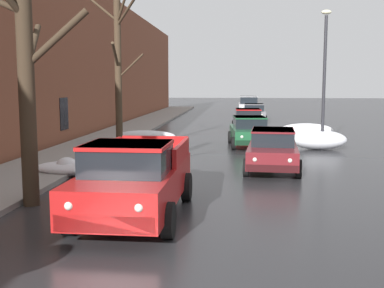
{
  "coord_description": "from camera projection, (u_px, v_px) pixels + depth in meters",
  "views": [
    {
      "loc": [
        0.7,
        -2.13,
        2.99
      ],
      "look_at": [
        -0.47,
        10.6,
        1.38
      ],
      "focal_mm": 44.75,
      "sensor_mm": 36.0,
      "label": 1
    }
  ],
  "objects": [
    {
      "name": "left_sidewalk_slab",
      "position": [
        80.0,
        151.0,
        20.87
      ],
      "size": [
        3.06,
        80.0,
        0.15
      ],
      "primitive_type": "cube",
      "color": "gray",
      "rests_on": "ground"
    },
    {
      "name": "brick_townhouse_facade",
      "position": [
        31.0,
        50.0,
        20.5
      ],
      "size": [
        0.63,
        80.0,
        8.89
      ],
      "color": "brown",
      "rests_on": "ground"
    },
    {
      "name": "snow_bank_near_corner_left",
      "position": [
        82.0,
        168.0,
        15.62
      ],
      "size": [
        3.13,
        1.43,
        0.69
      ],
      "color": "white",
      "rests_on": "ground"
    },
    {
      "name": "snow_bank_along_left_kerb",
      "position": [
        318.0,
        140.0,
        21.85
      ],
      "size": [
        2.55,
        1.45,
        0.89
      ],
      "color": "white",
      "rests_on": "ground"
    },
    {
      "name": "snow_bank_mid_block_left",
      "position": [
        145.0,
        136.0,
        24.86
      ],
      "size": [
        3.14,
        1.03,
        0.58
      ],
      "color": "white",
      "rests_on": "ground"
    },
    {
      "name": "snow_bank_far_right_pile",
      "position": [
        307.0,
        131.0,
        26.76
      ],
      "size": [
        3.0,
        1.2,
        0.79
      ],
      "color": "white",
      "rests_on": "ground"
    },
    {
      "name": "bare_tree_second_along_sidewalk",
      "position": [
        24.0,
        62.0,
        11.43
      ],
      "size": [
        3.36,
        2.94,
        6.36
      ],
      "color": "#382B1E",
      "rests_on": "ground"
    },
    {
      "name": "bare_tree_mid_block",
      "position": [
        118.0,
        63.0,
        20.26
      ],
      "size": [
        3.47,
        2.13,
        7.39
      ],
      "color": "#423323",
      "rests_on": "ground"
    },
    {
      "name": "pickup_truck_red_approaching_near_lane",
      "position": [
        134.0,
        179.0,
        10.68
      ],
      "size": [
        2.24,
        5.14,
        1.76
      ],
      "color": "red",
      "rests_on": "ground"
    },
    {
      "name": "sedan_maroon_parked_kerbside_close",
      "position": [
        273.0,
        149.0,
        16.56
      ],
      "size": [
        2.08,
        4.19,
        1.42
      ],
      "color": "maroon",
      "rests_on": "ground"
    },
    {
      "name": "sedan_green_parked_kerbside_mid",
      "position": [
        250.0,
        131.0,
        22.95
      ],
      "size": [
        2.13,
        4.22,
        1.42
      ],
      "color": "#1E5633",
      "rests_on": "ground"
    },
    {
      "name": "sedan_red_parked_far_down_block",
      "position": [
        248.0,
        119.0,
        30.07
      ],
      "size": [
        2.05,
        4.33,
        1.42
      ],
      "color": "red",
      "rests_on": "ground"
    },
    {
      "name": "sedan_grey_queued_behind_truck",
      "position": [
        254.0,
        112.0,
        37.57
      ],
      "size": [
        2.0,
        4.08,
        1.42
      ],
      "color": "slate",
      "rests_on": "ground"
    },
    {
      "name": "suv_silver_at_far_intersection",
      "position": [
        248.0,
        105.0,
        45.3
      ],
      "size": [
        2.04,
        4.45,
        1.82
      ],
      "color": "#B7B7BC",
      "rests_on": "ground"
    },
    {
      "name": "street_lamp_post",
      "position": [
        324.0,
        73.0,
        21.24
      ],
      "size": [
        0.44,
        0.24,
        6.21
      ],
      "color": "#28282D",
      "rests_on": "ground"
    }
  ]
}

